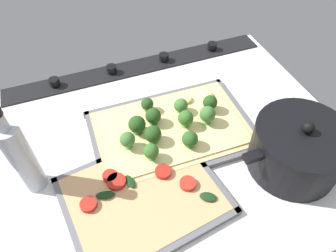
# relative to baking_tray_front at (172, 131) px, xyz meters

# --- Properties ---
(ground_plane) EXTENTS (0.79, 0.66, 0.03)m
(ground_plane) POSITION_rel_baking_tray_front_xyz_m (0.00, 0.03, -0.02)
(ground_plane) COLOR silver
(stove_control_panel) EXTENTS (0.76, 0.07, 0.03)m
(stove_control_panel) POSITION_rel_baking_tray_front_xyz_m (0.00, -0.27, 0.00)
(stove_control_panel) COLOR black
(stove_control_panel) RESTS_ON ground_plane
(baking_tray_front) EXTENTS (0.38, 0.26, 0.01)m
(baking_tray_front) POSITION_rel_baking_tray_front_xyz_m (0.00, 0.00, 0.00)
(baking_tray_front) COLOR slate
(baking_tray_front) RESTS_ON ground_plane
(broccoli_pizza) EXTENTS (0.35, 0.23, 0.06)m
(broccoli_pizza) POSITION_rel_baking_tray_front_xyz_m (0.00, 0.00, 0.02)
(broccoli_pizza) COLOR #D3B77F
(broccoli_pizza) RESTS_ON baking_tray_front
(baking_tray_back) EXTENTS (0.33, 0.29, 0.01)m
(baking_tray_back) POSITION_rel_baking_tray_front_xyz_m (0.12, 0.14, 0.00)
(baking_tray_back) COLOR slate
(baking_tray_back) RESTS_ON ground_plane
(veggie_pizza_back) EXTENTS (0.31, 0.26, 0.02)m
(veggie_pizza_back) POSITION_rel_baking_tray_front_xyz_m (0.12, 0.14, 0.01)
(veggie_pizza_back) COLOR tan
(veggie_pizza_back) RESTS_ON baking_tray_back
(cooking_pot) EXTENTS (0.26, 0.19, 0.13)m
(cooking_pot) POSITION_rel_baking_tray_front_xyz_m (-0.21, 0.18, 0.05)
(cooking_pot) COLOR black
(cooking_pot) RESTS_ON ground_plane
(oil_bottle) EXTENTS (0.04, 0.04, 0.22)m
(oil_bottle) POSITION_rel_baking_tray_front_xyz_m (0.31, 0.03, 0.09)
(oil_bottle) COLOR #B7BCC6
(oil_bottle) RESTS_ON ground_plane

